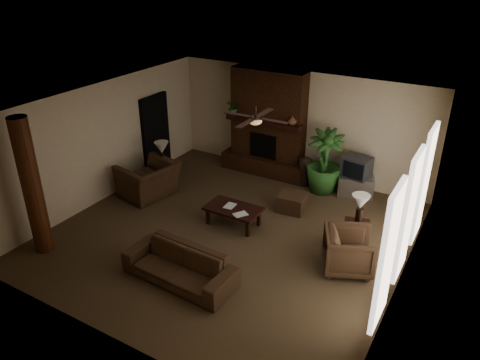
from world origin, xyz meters
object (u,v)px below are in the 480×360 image
Objects in this scene: floor_vase at (305,169)px; side_table_left at (163,175)px; sofa at (179,261)px; ottoman at (292,202)px; coffee_table at (233,210)px; lamp_left at (162,149)px; armchair_left at (148,175)px; side_table_right at (356,235)px; tv_stand at (356,185)px; lamp_right at (360,204)px; floor_plant at (323,174)px; log_column at (32,187)px; armchair_right at (349,249)px.

side_table_left is (-3.13, -1.89, -0.16)m from floor_vase.
ottoman is (0.69, 3.39, -0.21)m from sofa.
lamp_left is (-2.54, 0.76, 0.63)m from coffee_table.
armchair_left is 5.12m from side_table_right.
tv_stand is 4.91m from lamp_left.
tv_stand is (4.39, 2.61, -0.31)m from armchair_left.
floor_vase is at bearing 133.48° from lamp_right.
floor_plant is 2.46× the size of lamp_left.
floor_vase is 0.55m from floor_plant.
lamp_right is at bearing -23.30° from ottoman.
armchair_left is at bearing -176.15° from side_table_right.
ottoman is 0.92× the size of lamp_right.
side_table_right is (2.58, 0.50, -0.10)m from coffee_table.
lamp_right reaches higher than armchair_left.
armchair_left is 0.67m from side_table_left.
coffee_table is 0.75× the size of floor_plant.
floor_plant is (0.53, -0.11, 0.02)m from floor_vase.
lamp_left and lamp_right have the same top height.
floor_plant is 2.91× the size of side_table_right.
floor_vase is 1.40× the size of side_table_left.
log_column is 4.31× the size of lamp_right.
lamp_right is at bearing 49.85° from sofa.
sofa is 3.52m from armchair_left.
floor_plant is at bearing 26.08° from lamp_left.
tv_stand reaches higher than coffee_table.
log_column is 3.02m from armchair_left.
armchair_left is at bearing 83.98° from log_column.
log_column reaches higher than sofa.
lamp_left is at bearing 135.57° from sofa.
armchair_right is 1.51× the size of ottoman.
armchair_left is at bearing 142.05° from sofa.
lamp_right is at bearing -2.90° from side_table_left.
armchair_right is at bearing 38.72° from sofa.
side_table_left is at bearing -174.36° from lamp_left.
lamp_left reaches higher than armchair_left.
sofa is 3.65m from lamp_right.
sofa is at bearing -101.38° from floor_plant.
log_column is 6.40m from side_table_right.
armchair_right is 1.06× the size of tv_stand.
floor_plant reaches higher than sofa.
floor_plant is at bearing 79.07° from ottoman.
side_table_right is at bearing -53.79° from floor_plant.
side_table_left is 5.16m from side_table_right.
ottoman is 1.44m from floor_vase.
tv_stand is at bearing 55.75° from coffee_table.
armchair_right is at bearing 95.66° from armchair_left.
log_column is at bearing -132.56° from ottoman.
sofa is 3.86× the size of side_table_right.
side_table_left reaches higher than ottoman.
side_table_right is at bearing -23.51° from ottoman.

